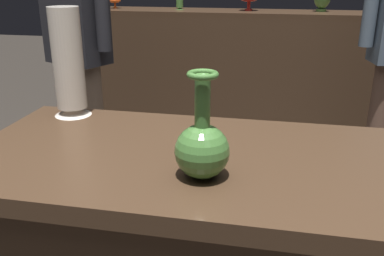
{
  "coord_description": "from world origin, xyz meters",
  "views": [
    {
      "loc": [
        0.24,
        -1.04,
        1.27
      ],
      "look_at": [
        0.04,
        -0.06,
        0.9
      ],
      "focal_mm": 39.77,
      "sensor_mm": 36.0,
      "label": 1
    }
  ],
  "objects_px": {
    "vase_centerpiece": "(202,146)",
    "visitor_near_left": "(76,31)",
    "shelf_vase_far_left": "(115,1)",
    "vase_tall_behind": "(68,65)"
  },
  "relations": [
    {
      "from": "vase_tall_behind",
      "to": "shelf_vase_far_left",
      "type": "distance_m",
      "value": 2.06
    },
    {
      "from": "shelf_vase_far_left",
      "to": "visitor_near_left",
      "type": "xyz_separation_m",
      "value": [
        0.27,
        -1.24,
        -0.07
      ]
    },
    {
      "from": "vase_centerpiece",
      "to": "shelf_vase_far_left",
      "type": "relative_size",
      "value": 2.78
    },
    {
      "from": "vase_tall_behind",
      "to": "visitor_near_left",
      "type": "xyz_separation_m",
      "value": [
        -0.32,
        0.73,
        0.01
      ]
    },
    {
      "from": "vase_centerpiece",
      "to": "visitor_near_left",
      "type": "relative_size",
      "value": 0.16
    },
    {
      "from": "vase_centerpiece",
      "to": "visitor_near_left",
      "type": "height_order",
      "value": "visitor_near_left"
    },
    {
      "from": "visitor_near_left",
      "to": "shelf_vase_far_left",
      "type": "bearing_deg",
      "value": -53.48
    },
    {
      "from": "vase_tall_behind",
      "to": "visitor_near_left",
      "type": "height_order",
      "value": "visitor_near_left"
    },
    {
      "from": "vase_centerpiece",
      "to": "vase_tall_behind",
      "type": "bearing_deg",
      "value": 144.24
    },
    {
      "from": "shelf_vase_far_left",
      "to": "vase_centerpiece",
      "type": "bearing_deg",
      "value": -64.59
    }
  ]
}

